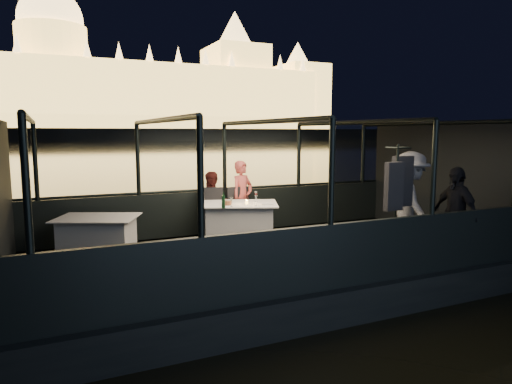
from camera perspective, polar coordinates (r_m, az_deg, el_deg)
name	(u,v)px	position (r m, az deg, el deg)	size (l,w,h in m)	color
river_water	(69,148)	(87.13, -22.38, 5.14)	(500.00, 500.00, 0.00)	black
boat_hull	(265,281)	(8.22, 1.18, -11.11)	(8.60, 4.40, 1.00)	black
boat_deck	(265,255)	(8.08, 1.19, -7.88)	(8.00, 4.00, 0.04)	black
gunwale_port	(225,211)	(9.78, -3.90, -2.39)	(8.00, 0.08, 0.90)	black
gunwale_starboard	(330,257)	(6.28, 9.22, -8.02)	(8.00, 0.08, 0.90)	black
cabin_glass_port	(225,157)	(9.65, -3.96, 4.36)	(8.00, 0.02, 1.40)	#99B2B2
cabin_glass_starboard	(332,172)	(6.08, 9.44, 2.49)	(8.00, 0.02, 1.40)	#99B2B2
cabin_roof_glass	(266,122)	(7.80, 1.23, 8.80)	(8.00, 4.00, 0.02)	#99B2B2
end_wall_fore	(1,204)	(7.12, -29.22, -1.30)	(0.02, 4.00, 2.30)	black
end_wall_aft	(438,179)	(10.24, 21.82, 1.49)	(0.02, 4.00, 2.30)	black
canopy_ribs	(266,189)	(7.86, 1.21, 0.38)	(8.00, 4.00, 2.30)	black
embankment	(55,137)	(217.06, -23.79, 6.36)	(400.00, 140.00, 6.00)	#423D33
parliament_building	(53,58)	(183.96, -24.08, 15.03)	(220.00, 32.00, 60.00)	#F2D18C
dining_table_central	(239,222)	(8.86, -2.10, -3.83)	(1.45, 1.05, 0.77)	silver
dining_table_aft	(98,235)	(8.24, -19.18, -5.10)	(1.32, 0.95, 0.70)	silver
chair_port_left	(215,217)	(9.14, -5.11, -3.09)	(0.47, 0.47, 1.00)	black
chair_port_right	(241,215)	(9.34, -1.88, -2.84)	(0.46, 0.46, 0.99)	black
coat_stand	(396,210)	(7.56, 17.04, -2.14)	(0.54, 0.43, 1.93)	black
person_woman_coral	(242,198)	(9.59, -1.73, -0.75)	(0.55, 0.37, 1.53)	#CD534A
person_man_maroon	(213,200)	(9.36, -5.36, -0.98)	(0.64, 0.50, 1.33)	#441613
passenger_stripe	(410,205)	(8.43, 18.66, -1.59)	(1.16, 0.66, 1.80)	silver
passenger_dark	(455,209)	(8.28, 23.63, -1.98)	(0.92, 0.39, 1.56)	black
wine_bottle	(223,200)	(8.21, -4.09, -0.99)	(0.06, 0.06, 0.29)	#123319
bread_basket	(227,203)	(8.58, -3.66, -1.36)	(0.18, 0.18, 0.07)	brown
amber_candle	(247,202)	(8.68, -1.16, -1.25)	(0.05, 0.05, 0.07)	yellow
plate_near	(268,204)	(8.65, 1.45, -1.49)	(0.25, 0.25, 0.02)	silver
plate_far	(227,204)	(8.70, -3.62, -1.45)	(0.21, 0.21, 0.01)	silver
wine_glass_white	(231,202)	(8.33, -3.09, -1.24)	(0.06, 0.06, 0.17)	white
wine_glass_red	(256,197)	(8.92, -0.01, -0.65)	(0.07, 0.07, 0.21)	white
wine_glass_empty	(256,201)	(8.46, 0.01, -1.09)	(0.06, 0.06, 0.19)	silver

